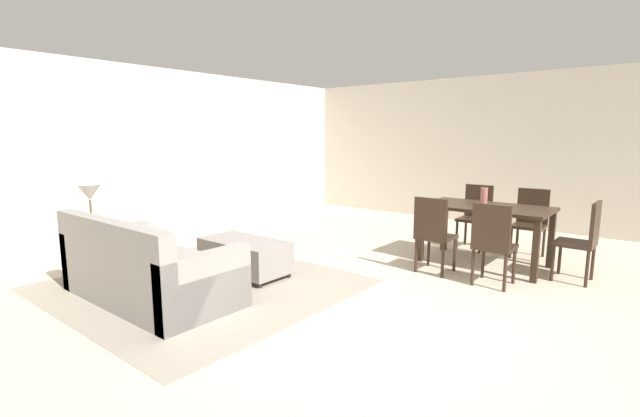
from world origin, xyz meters
The scene contains 15 objects.
ground_plane centered at (0.00, 0.00, 0.00)m, with size 10.80×10.80×0.00m, color beige.
wall_back centered at (0.00, 5.00, 1.35)m, with size 9.00×0.12×2.70m, color beige.
wall_left centered at (-4.50, 0.50, 1.35)m, with size 0.12×11.00×2.70m, color beige.
area_rug centered at (-1.80, -0.53, 0.00)m, with size 3.00×2.80×0.01m, color gray.
couch centered at (-1.87, -1.14, 0.29)m, with size 1.93×0.95×0.86m.
ottoman_table centered at (-1.73, 0.03, 0.24)m, with size 1.08×0.56×0.42m.
side_table centered at (-3.14, -1.08, 0.43)m, with size 0.40×0.40×0.55m.
table_lamp centered at (-3.14, -1.08, 0.96)m, with size 0.26×0.26×0.53m.
dining_table centered at (0.32, 2.23, 0.66)m, with size 1.51×0.85×0.76m.
dining_chair_near_left centered at (-0.03, 1.47, 0.52)m, with size 0.40×0.40×0.92m.
dining_chair_near_right centered at (0.68, 1.43, 0.52)m, with size 0.41×0.41×0.92m.
dining_chair_far_left centered at (-0.09, 3.02, 0.52)m, with size 0.40×0.40×0.92m.
dining_chair_far_right centered at (0.66, 3.02, 0.52)m, with size 0.41×0.41×0.92m.
dining_chair_head_east centered at (1.42, 2.23, 0.52)m, with size 0.41×0.41×0.92m.
vase_centerpiece centered at (0.27, 2.26, 0.87)m, with size 0.09×0.09×0.22m, color #B26659.
Camera 1 is at (2.21, -3.40, 1.64)m, focal length 25.19 mm.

